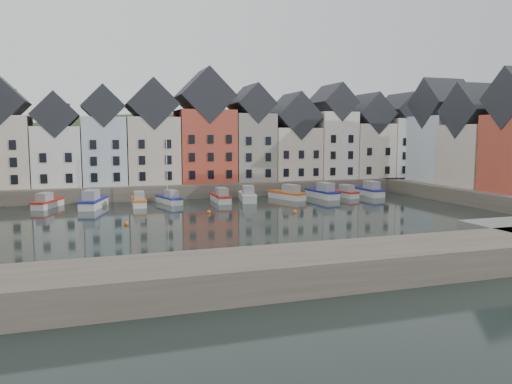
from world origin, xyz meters
name	(u,v)px	position (x,y,z in m)	size (l,w,h in m)	color
ground	(261,222)	(0.00, 0.00, 0.00)	(260.00, 260.00, 0.00)	black
far_quay	(202,186)	(0.00, 30.00, 1.00)	(90.00, 16.00, 2.00)	#534B3F
right_quay	(509,197)	(37.00, 3.00, 1.00)	(14.00, 54.00, 2.00)	#534B3F
near_wall	(223,276)	(-10.00, -22.00, 1.00)	(50.00, 6.00, 2.00)	#534B3F
hillside	(178,261)	(0.02, 56.00, -17.96)	(153.60, 70.40, 64.00)	#253118
far_terrace	(224,138)	(3.21, 28.00, 8.88)	(72.37, 8.16, 17.78)	beige
right_terrace	(479,139)	(36.00, 8.07, 8.91)	(8.30, 24.25, 16.36)	silver
mooring_buoys	(214,215)	(-4.00, 5.33, 0.15)	(20.50, 5.50, 0.50)	#D65F19
boat_a	(47,203)	(-22.89, 19.06, 0.67)	(3.89, 6.10, 2.25)	silver
boat_b	(93,202)	(-17.21, 17.17, 0.78)	(3.98, 7.18, 2.63)	silver
boat_c	(139,201)	(-11.41, 17.11, 0.66)	(1.99, 5.80, 2.21)	silver
boat_d	(170,199)	(-7.19, 18.01, 0.70)	(3.17, 5.91, 10.79)	silver
boat_e	(221,197)	(-0.08, 17.36, 0.69)	(2.05, 6.10, 2.32)	silver
boat_f	(248,196)	(3.83, 17.25, 0.75)	(3.25, 6.80, 2.51)	silver
boat_g	(288,194)	(10.05, 17.36, 0.73)	(4.14, 6.66, 2.45)	silver
boat_h	(323,193)	(15.56, 16.96, 0.78)	(2.78, 7.02, 2.63)	silver
boat_i	(344,193)	(19.17, 17.05, 0.64)	(2.76, 5.84, 2.15)	silver
boat_j	(369,191)	(23.70, 17.33, 0.77)	(2.17, 6.75, 2.58)	silver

